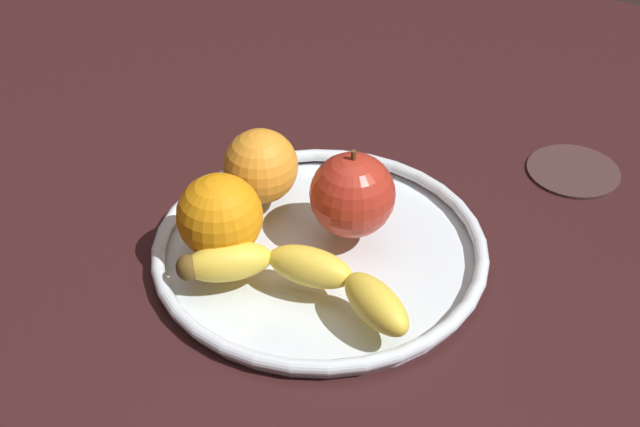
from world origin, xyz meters
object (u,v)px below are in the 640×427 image
apple (352,195)px  ambient_coaster (574,170)px  fruit_bowl (320,249)px  banana (299,277)px  orange_back_right (261,166)px  orange_back_left (220,216)px

apple → ambient_coaster: size_ratio=0.90×
ambient_coaster → fruit_bowl: bearing=58.4°
banana → apple: bearing=-96.6°
fruit_bowl → ambient_coaster: fruit_bowl is taller
fruit_bowl → banana: bearing=106.5°
banana → orange_back_right: orange_back_right is taller
orange_back_right → orange_back_left: orange_back_left is taller
fruit_bowl → ambient_coaster: (-14.69, -23.88, -0.62)cm
apple → orange_back_left: size_ratio=1.13×
fruit_bowl → banana: size_ratio=1.43×
apple → fruit_bowl: bearing=63.0°
fruit_bowl → banana: (-1.85, 6.27, 2.49)cm
orange_back_right → banana: bearing=137.4°
orange_back_left → ambient_coaster: bearing=-125.9°
banana → ambient_coaster: size_ratio=2.23×
apple → orange_back_left: 11.40cm
apple → orange_back_right: size_ratio=1.21×
ambient_coaster → orange_back_left: bearing=54.1°
banana → ambient_coaster: 32.91cm
orange_back_right → orange_back_left: (-1.38, 7.95, 0.23)cm
banana → ambient_coaster: banana is taller
fruit_bowl → orange_back_left: bearing=39.4°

